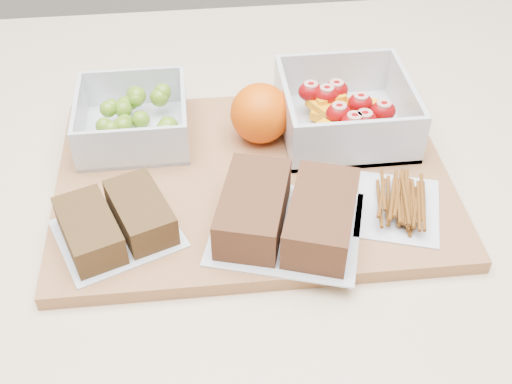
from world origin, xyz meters
TOP-DOWN VIEW (x-y plane):
  - cutting_board at (0.01, 0.03)m, footprint 0.42×0.30m
  - grape_container at (-0.11, 0.11)m, footprint 0.12×0.12m
  - fruit_container at (0.13, 0.09)m, footprint 0.15×0.15m
  - orange at (0.03, 0.09)m, footprint 0.07×0.07m
  - sandwich_bag_left at (-0.13, -0.05)m, footprint 0.14×0.13m
  - sandwich_bag_center at (0.04, -0.06)m, footprint 0.17×0.16m
  - pretzel_bag at (0.15, -0.04)m, footprint 0.11×0.12m

SIDE VIEW (x-z plane):
  - cutting_board at x=0.01m, z-range 0.90..0.92m
  - pretzel_bag at x=0.15m, z-range 0.92..0.94m
  - sandwich_bag_left at x=-0.13m, z-range 0.92..0.95m
  - sandwich_bag_center at x=0.04m, z-range 0.92..0.96m
  - grape_container at x=-0.11m, z-range 0.91..0.96m
  - fruit_container at x=0.13m, z-range 0.91..0.97m
  - orange at x=0.03m, z-range 0.92..0.98m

